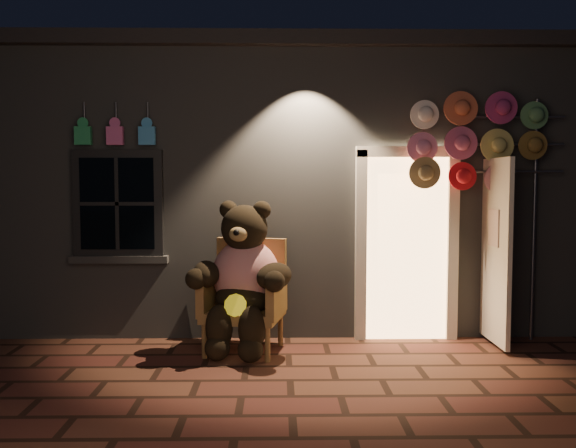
{
  "coord_description": "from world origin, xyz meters",
  "views": [
    {
      "loc": [
        -0.11,
        -5.4,
        1.8
      ],
      "look_at": [
        -0.0,
        1.0,
        1.35
      ],
      "focal_mm": 38.0,
      "sensor_mm": 36.0,
      "label": 1
    }
  ],
  "objects": [
    {
      "name": "wicker_armchair",
      "position": [
        -0.45,
        1.03,
        0.59
      ],
      "size": [
        0.94,
        0.88,
        1.18
      ],
      "rotation": [
        0.0,
        0.0,
        -0.22
      ],
      "color": "brown",
      "rests_on": "ground"
    },
    {
      "name": "teddy_bear",
      "position": [
        -0.47,
        0.88,
        0.8
      ],
      "size": [
        1.12,
        0.98,
        1.58
      ],
      "rotation": [
        0.0,
        0.0,
        -0.22
      ],
      "color": "red",
      "rests_on": "ground"
    },
    {
      "name": "hat_rack",
      "position": [
        2.08,
        1.28,
        2.21
      ],
      "size": [
        1.74,
        0.22,
        2.73
      ],
      "color": "#59595E",
      "rests_on": "ground"
    },
    {
      "name": "shop_building",
      "position": [
        0.0,
        3.99,
        1.74
      ],
      "size": [
        7.3,
        5.95,
        3.51
      ],
      "color": "slate",
      "rests_on": "ground"
    },
    {
      "name": "ground",
      "position": [
        0.0,
        0.0,
        0.0
      ],
      "size": [
        60.0,
        60.0,
        0.0
      ],
      "primitive_type": "plane",
      "color": "brown",
      "rests_on": "ground"
    }
  ]
}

